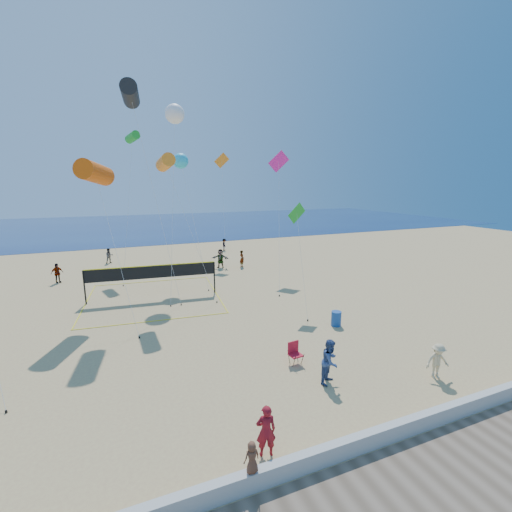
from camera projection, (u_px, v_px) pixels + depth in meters
name	position (u px, v px, depth m)	size (l,w,h in m)	color
ground	(261.00, 410.00, 12.63)	(120.00, 120.00, 0.00)	tan
ocean	(140.00, 225.00, 68.77)	(140.00, 50.00, 0.03)	navy
seawall	(302.00, 463.00, 9.85)	(32.00, 0.30, 0.60)	#AAAAA5
woman	(266.00, 431.00, 10.38)	(0.62, 0.41, 1.70)	maroon
toddler	(252.00, 457.00, 9.11)	(0.44, 0.29, 0.91)	brown
bystander_a	(330.00, 361.00, 14.22)	(0.93, 0.72, 1.91)	navy
bystander_b	(438.00, 361.00, 14.58)	(1.01, 0.58, 1.57)	#C9B486
far_person_0	(57.00, 273.00, 28.71)	(0.98, 0.41, 1.68)	gray
far_person_1	(220.00, 259.00, 33.85)	(1.74, 0.55, 1.88)	gray
far_person_2	(242.00, 259.00, 34.25)	(0.61, 0.40, 1.68)	gray
far_person_3	(109.00, 256.00, 35.87)	(0.76, 0.59, 1.57)	gray
far_person_4	(224.00, 245.00, 42.75)	(0.96, 0.55, 1.49)	gray
camp_chair	(295.00, 352.00, 15.81)	(0.61, 0.74, 1.16)	red
trash_barrel	(336.00, 319.00, 20.09)	(0.58, 0.58, 0.87)	#164492
volleyball_net	(152.00, 276.00, 24.68)	(10.01, 9.87, 2.47)	black
kite_0	(95.00, 173.00, 21.34)	(2.88, 7.48, 9.68)	#D54E08
kite_1	(130.00, 94.00, 22.42)	(2.94, 4.24, 14.68)	black
kite_2	(165.00, 163.00, 22.73)	(3.36, 3.02, 10.17)	orange
kite_4	(297.00, 219.00, 22.62)	(1.59, 3.38, 7.00)	green
kite_5	(279.00, 166.00, 31.32)	(4.59, 7.93, 11.23)	#F7229C
kite_6	(175.00, 114.00, 27.76)	(3.17, 8.28, 14.54)	white
kite_7	(181.00, 161.00, 29.21)	(1.49, 6.09, 10.76)	#25BDE8
kite_8	(133.00, 137.00, 32.20)	(2.64, 7.86, 13.03)	green
kite_9	(222.00, 167.00, 36.28)	(2.23, 5.55, 11.46)	orange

